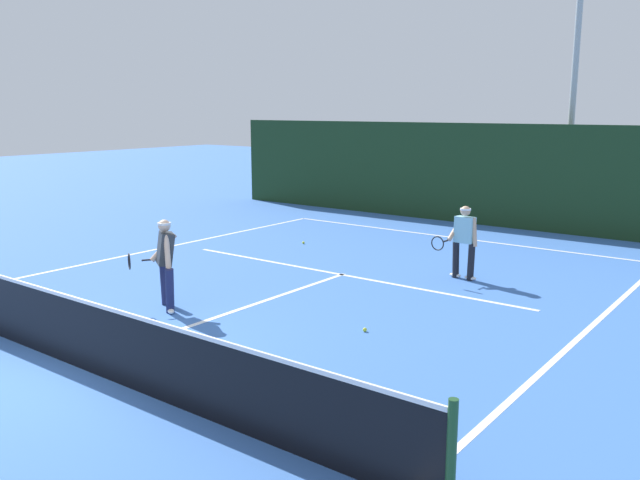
# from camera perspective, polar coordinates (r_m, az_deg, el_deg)

# --- Properties ---
(ground_plane) EXTENTS (80.00, 80.00, 0.00)m
(ground_plane) POSITION_cam_1_polar(r_m,az_deg,el_deg) (9.79, -20.41, -10.11)
(ground_plane) COLOR #3B6BB9
(court_line_baseline_far) EXTENTS (10.33, 0.10, 0.01)m
(court_line_baseline_far) POSITION_cam_1_polar(r_m,az_deg,el_deg) (18.36, 11.28, 0.24)
(court_line_baseline_far) COLOR white
(court_line_baseline_far) RESTS_ON ground_plane
(court_line_service) EXTENTS (8.42, 0.10, 0.01)m
(court_line_service) POSITION_cam_1_polar(r_m,az_deg,el_deg) (13.99, 1.88, -3.00)
(court_line_service) COLOR white
(court_line_service) RESTS_ON ground_plane
(court_line_centre) EXTENTS (0.10, 6.40, 0.01)m
(court_line_centre) POSITION_cam_1_polar(r_m,az_deg,el_deg) (11.68, -7.05, -5.98)
(court_line_centre) COLOR white
(court_line_centre) RESTS_ON ground_plane
(tennis_net) EXTENTS (11.32, 0.09, 1.08)m
(tennis_net) POSITION_cam_1_polar(r_m,az_deg,el_deg) (9.62, -20.62, -7.26)
(tennis_net) COLOR #1E4723
(tennis_net) RESTS_ON ground_plane
(player_near) EXTENTS (1.09, 0.80, 1.59)m
(player_near) POSITION_cam_1_polar(r_m,az_deg,el_deg) (11.77, -13.20, -1.70)
(player_near) COLOR #1E234C
(player_near) RESTS_ON ground_plane
(player_far) EXTENTS (0.77, 0.87, 1.52)m
(player_far) POSITION_cam_1_polar(r_m,az_deg,el_deg) (13.78, 12.28, 0.05)
(player_far) COLOR black
(player_far) RESTS_ON ground_plane
(tennis_ball) EXTENTS (0.07, 0.07, 0.07)m
(tennis_ball) POSITION_cam_1_polar(r_m,az_deg,el_deg) (17.14, -1.44, -0.23)
(tennis_ball) COLOR #D1E033
(tennis_ball) RESTS_ON ground_plane
(tennis_ball_extra) EXTENTS (0.07, 0.07, 0.07)m
(tennis_ball_extra) POSITION_cam_1_polar(r_m,az_deg,el_deg) (10.52, 3.89, -7.72)
(tennis_ball_extra) COLOR #D1E033
(tennis_ball_extra) RESTS_ON ground_plane
(back_fence_windscreen) EXTENTS (19.15, 0.12, 3.02)m
(back_fence_windscreen) POSITION_cam_1_polar(r_m,az_deg,el_deg) (20.31, 14.43, 5.45)
(back_fence_windscreen) COLOR #1A351B
(back_fence_windscreen) RESTS_ON ground_plane
(light_pole) EXTENTS (0.55, 0.44, 8.20)m
(light_pole) POSITION_cam_1_polar(r_m,az_deg,el_deg) (20.47, 21.21, 14.79)
(light_pole) COLOR #9EA39E
(light_pole) RESTS_ON ground_plane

